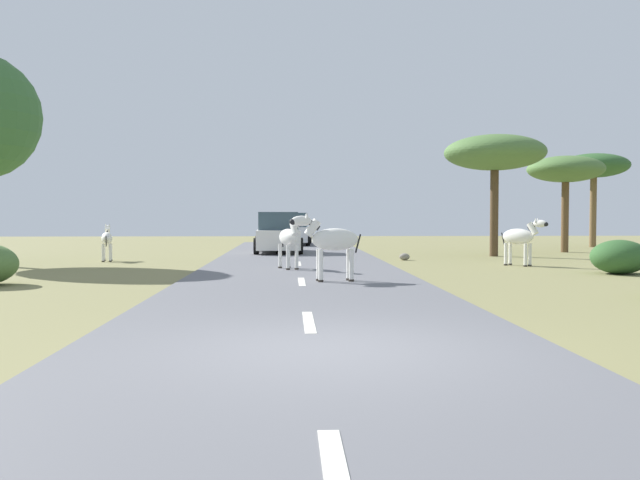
# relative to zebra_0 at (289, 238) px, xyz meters

# --- Properties ---
(ground_plane) EXTENTS (90.00, 90.00, 0.00)m
(ground_plane) POSITION_rel_zebra_0_xyz_m (0.50, -11.80, -0.97)
(ground_plane) COLOR olive
(road) EXTENTS (6.00, 64.00, 0.05)m
(road) POSITION_rel_zebra_0_xyz_m (0.30, -11.80, -0.95)
(road) COLOR slate
(road) RESTS_ON ground_plane
(lane_markings) EXTENTS (0.16, 56.00, 0.01)m
(lane_markings) POSITION_rel_zebra_0_xyz_m (0.30, -12.80, -0.92)
(lane_markings) COLOR silver
(lane_markings) RESTS_ON road
(zebra_0) EXTENTS (0.81, 1.57, 1.55)m
(zebra_0) POSITION_rel_zebra_0_xyz_m (0.00, 0.00, 0.00)
(zebra_0) COLOR silver
(zebra_0) RESTS_ON road
(zebra_2) EXTENTS (1.25, 1.40, 1.57)m
(zebra_2) POSITION_rel_zebra_0_xyz_m (7.51, 1.52, -0.03)
(zebra_2) COLOR silver
(zebra_2) RESTS_ON ground_plane
(zebra_3) EXTENTS (0.56, 1.42, 1.36)m
(zebra_3) POSITION_rel_zebra_0_xyz_m (-6.55, 4.42, -0.16)
(zebra_3) COLOR silver
(zebra_3) RESTS_ON ground_plane
(zebra_4) EXTENTS (1.76, 0.61, 1.66)m
(zebra_4) POSITION_rel_zebra_0_xyz_m (1.01, -3.70, 0.07)
(zebra_4) COLOR silver
(zebra_4) RESTS_ON road
(car_0) EXTENTS (2.21, 4.43, 1.74)m
(car_0) POSITION_rel_zebra_0_xyz_m (0.15, 16.58, -0.12)
(car_0) COLOR silver
(car_0) RESTS_ON road
(car_1) EXTENTS (2.10, 4.38, 1.74)m
(car_1) POSITION_rel_zebra_0_xyz_m (-0.49, 8.86, -0.12)
(car_1) COLOR white
(car_1) RESTS_ON road
(tree_0) EXTENTS (3.56, 3.56, 4.86)m
(tree_0) POSITION_rel_zebra_0_xyz_m (15.82, 14.15, 3.21)
(tree_0) COLOR brown
(tree_0) RESTS_ON ground_plane
(tree_4) EXTENTS (3.35, 3.35, 4.30)m
(tree_4) POSITION_rel_zebra_0_xyz_m (12.32, 9.42, 2.69)
(tree_4) COLOR brown
(tree_4) RESTS_ON ground_plane
(tree_5) EXTENTS (4.03, 4.03, 4.87)m
(tree_5) POSITION_rel_zebra_0_xyz_m (8.24, 6.63, 3.15)
(tree_5) COLOR #4C3823
(tree_5) RESTS_ON ground_plane
(bush_2) EXTENTS (1.60, 1.44, 0.96)m
(bush_2) POSITION_rel_zebra_0_xyz_m (9.27, -1.51, -0.49)
(bush_2) COLOR #2D5628
(bush_2) RESTS_ON ground_plane
(rock_1) EXTENTS (0.38, 0.29, 0.26)m
(rock_1) POSITION_rel_zebra_0_xyz_m (4.23, 4.45, -0.84)
(rock_1) COLOR gray
(rock_1) RESTS_ON ground_plane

